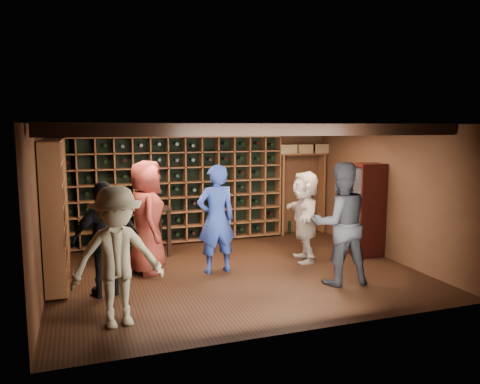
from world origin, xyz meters
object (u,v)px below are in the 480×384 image
object	(u,v)px
man_blue_shirt	(216,219)
man_grey_suit	(340,224)
display_cabinet	(366,211)
guest_red_floral	(147,217)
guest_woman_black	(106,239)
guest_beige	(305,216)
guest_khaki	(117,257)
tasting_table	(135,214)

from	to	relation	value
man_blue_shirt	man_grey_suit	xyz separation A→B (m)	(1.67, -1.19, 0.04)
display_cabinet	guest_red_floral	xyz separation A→B (m)	(-4.12, 0.27, 0.10)
man_grey_suit	guest_red_floral	xyz separation A→B (m)	(-2.78, 1.55, -0.01)
man_blue_shirt	guest_woman_black	xyz separation A→B (m)	(-1.83, -0.55, -0.07)
guest_beige	man_blue_shirt	bearing A→B (deg)	-69.78
guest_red_floral	man_grey_suit	bearing A→B (deg)	-117.85
guest_woman_black	guest_khaki	distance (m)	1.16
guest_khaki	tasting_table	xyz separation A→B (m)	(0.55, 3.08, -0.05)
man_blue_shirt	man_grey_suit	bearing A→B (deg)	139.48
guest_red_floral	tasting_table	bearing A→B (deg)	6.56
man_grey_suit	guest_khaki	size ratio (longest dim) A/B	1.10
man_grey_suit	guest_red_floral	world-z (taller)	man_grey_suit
man_grey_suit	guest_woman_black	world-z (taller)	man_grey_suit
man_blue_shirt	guest_khaki	size ratio (longest dim) A/B	1.05
display_cabinet	guest_red_floral	size ratio (longest dim) A/B	0.92
display_cabinet	man_blue_shirt	world-z (taller)	man_blue_shirt
guest_woman_black	guest_beige	world-z (taller)	guest_woman_black
guest_woman_black	guest_khaki	world-z (taller)	guest_khaki
man_grey_suit	guest_khaki	world-z (taller)	man_grey_suit
display_cabinet	tasting_table	size ratio (longest dim) A/B	1.31
guest_beige	tasting_table	size ratio (longest dim) A/B	1.24
man_grey_suit	guest_woman_black	size ratio (longest dim) A/B	1.14
display_cabinet	tasting_table	bearing A→B (deg)	162.97
guest_red_floral	guest_woman_black	bearing A→B (deg)	142.79
man_grey_suit	guest_khaki	bearing A→B (deg)	16.27
display_cabinet	man_grey_suit	bearing A→B (deg)	-136.25
man_grey_suit	tasting_table	size ratio (longest dim) A/B	1.44
man_grey_suit	tasting_table	bearing A→B (deg)	-34.02
guest_beige	tasting_table	distance (m)	3.19
tasting_table	guest_woman_black	bearing A→B (deg)	-117.12
guest_woman_black	man_grey_suit	bearing A→B (deg)	155.23
guest_red_floral	guest_beige	size ratio (longest dim) A/B	1.15
man_grey_suit	tasting_table	xyz separation A→B (m)	(-2.87, 2.58, -0.13)
tasting_table	display_cabinet	bearing A→B (deg)	-26.21
guest_khaki	guest_beige	bearing A→B (deg)	19.41
man_blue_shirt	guest_beige	distance (m)	1.75
guest_khaki	guest_beige	size ratio (longest dim) A/B	1.05
guest_beige	tasting_table	bearing A→B (deg)	-97.32
display_cabinet	tasting_table	world-z (taller)	display_cabinet
guest_red_floral	guest_khaki	distance (m)	2.16
guest_khaki	man_blue_shirt	bearing A→B (deg)	35.65
guest_woman_black	guest_khaki	xyz separation A→B (m)	(0.07, -1.15, 0.03)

